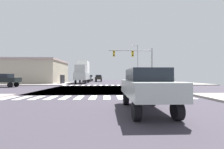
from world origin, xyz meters
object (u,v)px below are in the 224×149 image
at_px(traffic_signal_mast, 135,58).
at_px(sedan_inner_6, 90,78).
at_px(sedan_leading_4, 99,78).
at_px(sedan_trailing_5, 3,79).
at_px(box_truck_outer_1, 83,71).
at_px(street_lamp, 137,60).
at_px(sedan_crossing_2, 158,79).
at_px(bank_building, 26,72).
at_px(sedan_nearside_1, 87,78).
at_px(sedan_queued_3, 146,86).

xyz_separation_m(traffic_signal_mast, sedan_inner_6, (-10.09, 21.04, -3.62)).
bearing_deg(sedan_leading_4, traffic_signal_mast, 113.62).
xyz_separation_m(sedan_trailing_5, sedan_inner_6, (9.45, 24.94, 0.00)).
relative_size(sedan_trailing_5, box_truck_outer_1, 0.60).
distance_m(traffic_signal_mast, street_lamp, 11.37).
height_order(street_lamp, sedan_crossing_2, street_lamp).
bearing_deg(sedan_inner_6, bank_building, 45.06).
height_order(sedan_crossing_2, sedan_leading_4, same).
bearing_deg(box_truck_outer_1, sedan_leading_4, -108.13).
bearing_deg(sedan_leading_4, sedan_crossing_2, 115.89).
bearing_deg(sedan_trailing_5, sedan_leading_4, 148.24).
bearing_deg(sedan_crossing_2, street_lamp, -179.60).
bearing_deg(bank_building, sedan_leading_4, 26.77).
distance_m(bank_building, sedan_nearside_1, 14.05).
distance_m(bank_building, sedan_trailing_5, 12.69).
height_order(traffic_signal_mast, sedan_queued_3, traffic_signal_mast).
bearing_deg(street_lamp, sedan_crossing_2, -89.60).
distance_m(traffic_signal_mast, box_truck_outer_1, 12.51).
bearing_deg(box_truck_outer_1, street_lamp, -162.48).
xyz_separation_m(street_lamp, sedan_leading_4, (-9.66, 5.16, -4.31)).
xyz_separation_m(street_lamp, sedan_trailing_5, (-22.11, -14.95, -4.31)).
relative_size(bank_building, sedan_trailing_5, 4.09).
bearing_deg(sedan_queued_3, sedan_crossing_2, 69.11).
xyz_separation_m(bank_building, sedan_leading_4, (15.74, 7.94, -1.43)).
height_order(street_lamp, sedan_queued_3, street_lamp).
bearing_deg(sedan_nearside_1, street_lamp, 166.82).
bearing_deg(street_lamp, sedan_inner_6, 141.72).
distance_m(sedan_crossing_2, sedan_trailing_5, 22.21).
relative_size(sedan_queued_3, sedan_inner_6, 1.00).
bearing_deg(sedan_queued_3, bank_building, 125.90).
height_order(street_lamp, bank_building, street_lamp).
bearing_deg(sedan_trailing_5, box_truck_outer_1, 139.20).
height_order(traffic_signal_mast, sedan_inner_6, traffic_signal_mast).
height_order(sedan_nearside_1, sedan_leading_4, same).
distance_m(sedan_trailing_5, box_truck_outer_1, 14.54).
bearing_deg(sedan_inner_6, box_truck_outer_1, 90.00).
xyz_separation_m(bank_building, sedan_crossing_2, (25.50, -12.17, -1.43)).
height_order(street_lamp, sedan_nearside_1, street_lamp).
bearing_deg(sedan_inner_6, traffic_signal_mast, 115.62).
relative_size(street_lamp, sedan_trailing_5, 2.15).
xyz_separation_m(sedan_queued_3, sedan_trailing_5, (-16.45, 15.10, 0.00)).
bearing_deg(traffic_signal_mast, street_lamp, 76.94).
bearing_deg(traffic_signal_mast, sedan_leading_4, 113.62).
bearing_deg(sedan_queued_3, traffic_signal_mast, 80.75).
bearing_deg(bank_building, sedan_nearside_1, 24.26).
height_order(bank_building, sedan_leading_4, bank_building).
relative_size(sedan_nearside_1, sedan_leading_4, 1.00).
xyz_separation_m(traffic_signal_mast, bank_building, (-22.83, 8.28, -2.19)).
xyz_separation_m(street_lamp, sedan_inner_6, (-12.66, 9.99, -4.31)).
bearing_deg(sedan_leading_4, sedan_nearside_1, 36.25).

